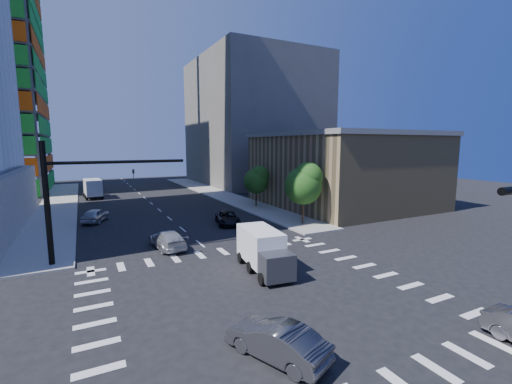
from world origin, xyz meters
TOP-DOWN VIEW (x-y plane):
  - ground at (0.00, 0.00)m, footprint 160.00×160.00m
  - road_markings at (0.00, 0.00)m, footprint 20.00×20.00m
  - sidewalk_ne at (12.50, 40.00)m, footprint 5.00×60.00m
  - sidewalk_nw at (-12.50, 40.00)m, footprint 5.00×60.00m
  - commercial_building at (25.00, 22.00)m, footprint 20.50×22.50m
  - bg_building_ne at (27.00, 55.00)m, footprint 24.00×30.00m
  - signal_mast_nw at (-10.00, 11.50)m, footprint 10.20×0.40m
  - tree_south at (12.63, 13.90)m, footprint 4.16×4.16m
  - tree_north at (12.93, 25.90)m, footprint 3.54×3.52m
  - car_nb_far at (5.15, 18.07)m, footprint 3.45×5.43m
  - car_sb_near at (-2.90, 12.08)m, footprint 2.61×5.43m
  - car_sb_mid at (-8.01, 26.01)m, footprint 3.60×5.05m
  - car_sb_cross at (-2.32, -5.47)m, footprint 3.31×4.87m
  - box_truck_near at (1.91, 3.33)m, footprint 2.97×5.72m
  - box_truck_far at (-7.74, 46.24)m, footprint 3.03×6.25m

SIDE VIEW (x-z plane):
  - ground at x=0.00m, z-range 0.00..0.00m
  - road_markings at x=0.00m, z-range 0.00..0.01m
  - sidewalk_ne at x=12.50m, z-range 0.00..0.15m
  - sidewalk_nw at x=-12.50m, z-range 0.00..0.15m
  - car_nb_far at x=5.15m, z-range 0.00..1.40m
  - car_sb_cross at x=-2.32m, z-range 0.00..1.52m
  - car_sb_near at x=-2.90m, z-range 0.00..1.53m
  - car_sb_mid at x=-8.01m, z-range 0.00..1.60m
  - box_truck_near at x=1.91m, z-range -0.17..2.71m
  - box_truck_far at x=-7.74m, z-range -0.18..3.00m
  - tree_north at x=12.93m, z-range 1.10..6.88m
  - tree_south at x=12.63m, z-range 1.27..8.10m
  - commercial_building at x=25.00m, z-range 0.01..10.61m
  - signal_mast_nw at x=-10.00m, z-range 0.99..9.99m
  - bg_building_ne at x=27.00m, z-range 0.00..28.00m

